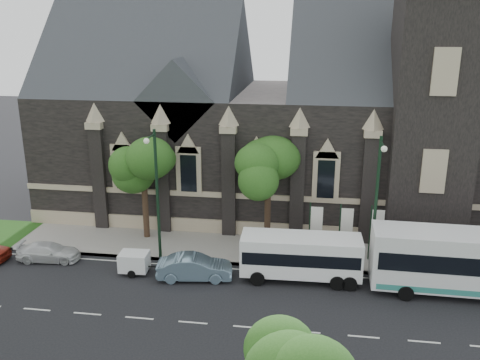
% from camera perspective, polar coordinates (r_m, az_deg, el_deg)
% --- Properties ---
extents(ground, '(160.00, 160.00, 0.00)m').
position_cam_1_polar(ground, '(28.78, -5.25, -15.50)').
color(ground, black).
rests_on(ground, ground).
extents(sidewalk, '(80.00, 5.00, 0.15)m').
position_cam_1_polar(sidewalk, '(36.91, -1.82, -7.53)').
color(sidewalk, gray).
rests_on(sidewalk, ground).
extents(museum, '(40.00, 17.70, 29.90)m').
position_cam_1_polar(museum, '(42.90, 7.08, 7.22)').
color(museum, black).
rests_on(museum, ground).
extents(tree_walk_right, '(4.08, 4.08, 7.80)m').
position_cam_1_polar(tree_walk_right, '(35.65, 3.53, 1.39)').
color(tree_walk_right, black).
rests_on(tree_walk_right, ground).
extents(tree_walk_left, '(3.91, 3.91, 7.64)m').
position_cam_1_polar(tree_walk_left, '(37.47, -10.34, 1.79)').
color(tree_walk_left, black).
rests_on(tree_walk_left, ground).
extents(street_lamp_near, '(0.36, 1.88, 9.00)m').
position_cam_1_polar(street_lamp_near, '(32.54, 14.94, -2.04)').
color(street_lamp_near, black).
rests_on(street_lamp_near, ground).
extents(street_lamp_mid, '(0.36, 1.88, 9.00)m').
position_cam_1_polar(street_lamp_mid, '(33.81, -9.31, -0.95)').
color(street_lamp_mid, black).
rests_on(street_lamp_mid, ground).
extents(banner_flag_left, '(0.90, 0.10, 4.00)m').
position_cam_1_polar(banner_flag_left, '(35.04, 8.21, -4.99)').
color(banner_flag_left, black).
rests_on(banner_flag_left, ground).
extents(banner_flag_center, '(0.90, 0.10, 4.00)m').
position_cam_1_polar(banner_flag_center, '(35.11, 11.49, -5.12)').
color(banner_flag_center, black).
rests_on(banner_flag_center, ground).
extents(banner_flag_right, '(0.90, 0.10, 4.00)m').
position_cam_1_polar(banner_flag_right, '(35.30, 14.74, -5.24)').
color(banner_flag_right, black).
rests_on(banner_flag_right, ground).
extents(shuttle_bus, '(7.48, 2.80, 2.86)m').
position_cam_1_polar(shuttle_bus, '(32.41, 6.81, -8.24)').
color(shuttle_bus, white).
rests_on(shuttle_bus, ground).
extents(box_trailer, '(2.64, 1.55, 1.40)m').
position_cam_1_polar(box_trailer, '(33.97, -11.67, -8.86)').
color(box_trailer, white).
rests_on(box_trailer, ground).
extents(sedan, '(4.88, 2.27, 1.55)m').
position_cam_1_polar(sedan, '(32.71, -5.06, -9.66)').
color(sedan, gray).
rests_on(sedan, ground).
extents(car_far_white, '(4.35, 2.14, 1.22)m').
position_cam_1_polar(car_far_white, '(37.33, -20.48, -7.49)').
color(car_far_white, silver).
rests_on(car_far_white, ground).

